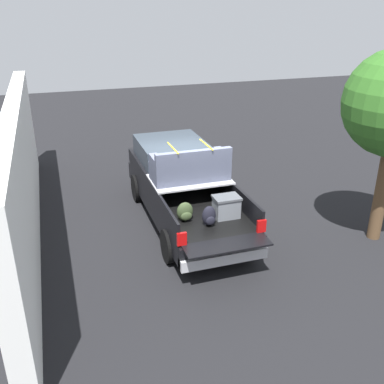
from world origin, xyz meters
The scene contains 3 objects.
ground_plane centered at (0.00, 0.00, 0.00)m, with size 40.00×40.00×0.00m, color black.
pickup_truck centered at (0.37, 0.00, 0.95)m, with size 6.05×2.06×2.23m.
building_facade centered at (0.48, 3.86, 1.63)m, with size 11.07×0.36×3.27m, color white.
Camera 1 is at (-9.92, 3.06, 5.38)m, focal length 40.89 mm.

